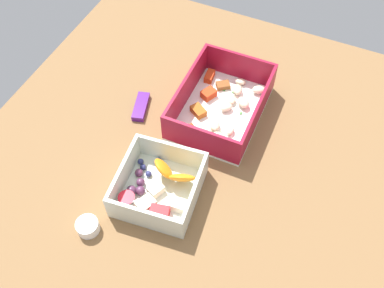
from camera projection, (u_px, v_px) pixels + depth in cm
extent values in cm
cube|color=brown|center=(196.00, 146.00, 84.03)|extent=(80.00, 80.00, 2.00)
cube|color=white|center=(220.00, 112.00, 87.38)|extent=(21.81, 15.98, 0.60)
cube|color=maroon|center=(200.00, 140.00, 78.93)|extent=(0.81, 15.70, 6.38)
cube|color=maroon|center=(239.00, 66.00, 90.16)|extent=(0.81, 15.70, 6.38)
cube|color=maroon|center=(186.00, 89.00, 86.30)|extent=(20.41, 0.87, 6.38)
cube|color=maroon|center=(258.00, 112.00, 82.79)|extent=(20.41, 0.87, 6.38)
ellipsoid|color=beige|center=(237.00, 90.00, 89.25)|extent=(3.19, 2.69, 1.36)
ellipsoid|color=beige|center=(232.00, 100.00, 87.86)|extent=(2.57, 2.13, 1.11)
ellipsoid|color=beige|center=(235.00, 146.00, 81.06)|extent=(2.86, 2.77, 1.18)
ellipsoid|color=beige|center=(215.00, 125.00, 83.82)|extent=(3.17, 2.71, 1.34)
ellipsoid|color=beige|center=(243.00, 102.00, 87.11)|extent=(3.44, 3.56, 1.46)
ellipsoid|color=beige|center=(226.00, 107.00, 86.54)|extent=(3.06, 3.00, 1.26)
ellipsoid|color=beige|center=(259.00, 90.00, 89.25)|extent=(2.88, 3.30, 1.38)
ellipsoid|color=beige|center=(230.00, 131.00, 83.32)|extent=(2.09, 1.50, 1.02)
ellipsoid|color=beige|center=(219.00, 136.00, 82.22)|extent=(2.23, 2.95, 1.37)
ellipsoid|color=beige|center=(241.00, 82.00, 90.82)|extent=(1.95, 2.47, 1.11)
ellipsoid|color=beige|center=(207.00, 131.00, 82.83)|extent=(3.53, 3.32, 1.45)
cube|color=#AD5B1E|center=(198.00, 111.00, 86.25)|extent=(3.43, 3.75, 1.38)
cube|color=brown|center=(223.00, 85.00, 90.56)|extent=(3.22, 3.38, 1.02)
cube|color=red|center=(209.00, 94.00, 88.78)|extent=(3.50, 3.17, 1.61)
cube|color=red|center=(189.00, 130.00, 83.66)|extent=(3.04, 2.83, 1.01)
cube|color=red|center=(210.00, 76.00, 91.86)|extent=(3.33, 1.90, 1.37)
cube|color=#387A33|center=(225.00, 90.00, 90.34)|extent=(0.60, 0.40, 0.20)
cube|color=#387A33|center=(241.00, 113.00, 86.66)|extent=(0.60, 0.40, 0.20)
cube|color=#387A33|center=(233.00, 92.00, 90.00)|extent=(0.60, 0.40, 0.20)
cube|color=#387A33|center=(221.00, 133.00, 83.72)|extent=(0.60, 0.40, 0.20)
cube|color=#387A33|center=(227.00, 147.00, 81.77)|extent=(0.60, 0.40, 0.20)
cube|color=silver|center=(160.00, 192.00, 76.64)|extent=(15.67, 15.13, 0.60)
cube|color=silver|center=(144.00, 218.00, 70.51)|extent=(2.11, 13.61, 5.18)
cube|color=silver|center=(172.00, 152.00, 78.08)|extent=(2.11, 13.61, 5.18)
cube|color=silver|center=(124.00, 174.00, 75.46)|extent=(13.03, 2.04, 5.18)
cube|color=silver|center=(195.00, 194.00, 73.13)|extent=(13.03, 2.04, 5.18)
ellipsoid|color=orange|center=(182.00, 178.00, 75.10)|extent=(5.14, 5.74, 4.75)
ellipsoid|color=orange|center=(164.00, 169.00, 76.32)|extent=(5.67, 5.80, 4.54)
cube|color=red|center=(159.00, 213.00, 72.75)|extent=(3.11, 3.73, 1.96)
cube|color=#F4EACC|center=(178.00, 205.00, 73.85)|extent=(2.38, 3.01, 1.68)
cube|color=#F4EACC|center=(156.00, 190.00, 75.62)|extent=(3.24, 2.91, 1.60)
cube|color=#F4EACC|center=(146.00, 205.00, 73.78)|extent=(3.83, 3.46, 1.88)
sphere|color=#562D4C|center=(139.00, 173.00, 77.70)|extent=(1.52, 1.52, 1.52)
sphere|color=#562D4C|center=(140.00, 191.00, 75.46)|extent=(1.69, 1.69, 1.69)
sphere|color=#562D4C|center=(141.00, 182.00, 76.53)|extent=(1.55, 1.55, 1.55)
sphere|color=#562D4C|center=(131.00, 190.00, 75.43)|extent=(1.79, 1.79, 1.79)
cone|color=red|center=(127.00, 200.00, 73.98)|extent=(2.91, 2.91, 2.33)
sphere|color=navy|center=(143.00, 167.00, 78.62)|extent=(1.15, 1.15, 1.15)
sphere|color=navy|center=(159.00, 160.00, 79.60)|extent=(0.98, 0.98, 0.98)
sphere|color=navy|center=(149.00, 174.00, 77.81)|extent=(1.11, 1.11, 1.11)
sphere|color=navy|center=(141.00, 162.00, 79.34)|extent=(1.13, 1.13, 1.13)
cube|color=#51197A|center=(141.00, 107.00, 87.82)|extent=(7.39, 4.26, 1.20)
cylinder|color=white|center=(88.00, 227.00, 71.90)|extent=(3.81, 3.81, 2.17)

